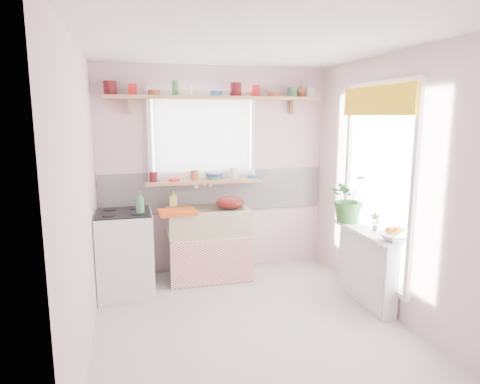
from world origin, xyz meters
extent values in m
plane|color=beige|center=(0.00, 0.00, 0.00)|extent=(3.20, 3.20, 0.00)
plane|color=white|center=(0.00, 0.00, 2.50)|extent=(3.20, 3.20, 0.00)
plane|color=beige|center=(0.00, 1.60, 1.25)|extent=(2.80, 0.00, 2.80)
plane|color=beige|center=(0.00, -1.60, 1.25)|extent=(2.80, 0.00, 2.80)
plane|color=beige|center=(-1.40, 0.00, 1.25)|extent=(0.00, 3.20, 3.20)
plane|color=beige|center=(1.40, 0.00, 1.25)|extent=(0.00, 3.20, 3.20)
cube|color=white|center=(0.00, 1.59, 1.00)|extent=(2.74, 0.03, 0.50)
cube|color=pink|center=(0.00, 1.58, 0.80)|extent=(2.74, 0.02, 0.12)
cube|color=white|center=(-0.15, 1.60, 1.65)|extent=(1.20, 0.01, 1.00)
cube|color=white|center=(-0.15, 1.53, 1.65)|extent=(1.15, 0.02, 0.95)
cube|color=white|center=(1.40, 0.20, 1.25)|extent=(0.01, 1.10, 1.90)
cube|color=yellow|center=(1.31, 0.20, 2.06)|extent=(0.03, 1.20, 0.28)
cube|color=white|center=(-0.15, 1.30, 0.28)|extent=(0.85, 0.55, 0.55)
cube|color=#ED4F45|center=(-0.15, 1.02, 0.28)|extent=(0.95, 0.02, 0.53)
cube|color=beige|center=(-0.15, 1.30, 0.70)|extent=(0.95, 0.55, 0.30)
cylinder|color=silver|center=(-0.15, 1.55, 1.10)|extent=(0.03, 0.22, 0.03)
cube|color=white|center=(-1.10, 1.05, 0.45)|extent=(0.58, 0.58, 0.90)
cube|color=black|center=(-1.10, 1.05, 0.91)|extent=(0.56, 0.56, 0.02)
cylinder|color=black|center=(-1.24, 0.91, 0.92)|extent=(0.14, 0.14, 0.01)
cylinder|color=black|center=(-0.96, 0.91, 0.92)|extent=(0.14, 0.14, 0.01)
cylinder|color=black|center=(-1.24, 1.19, 0.92)|extent=(0.14, 0.14, 0.01)
cylinder|color=black|center=(-0.96, 1.19, 0.92)|extent=(0.14, 0.14, 0.01)
cube|color=white|center=(1.30, 0.20, 0.38)|extent=(0.15, 0.90, 0.75)
cube|color=white|center=(1.27, 0.20, 0.76)|extent=(0.22, 0.95, 0.03)
cube|color=tan|center=(-0.15, 1.48, 1.14)|extent=(1.40, 0.22, 0.04)
cube|color=tan|center=(0.00, 1.47, 2.12)|extent=(2.52, 0.24, 0.04)
cylinder|color=#590F14|center=(-1.18, 1.47, 2.20)|extent=(0.11, 0.11, 0.12)
cylinder|color=red|center=(-0.94, 1.47, 2.20)|extent=(0.11, 0.11, 0.12)
cylinder|color=#A55133|center=(-0.71, 1.47, 2.17)|extent=(0.11, 0.11, 0.06)
cylinder|color=#3F7F4C|center=(-0.47, 1.47, 2.20)|extent=(0.11, 0.11, 0.12)
cylinder|color=silver|center=(-0.24, 1.47, 2.20)|extent=(0.11, 0.11, 0.12)
cylinder|color=#3359A5|center=(0.00, 1.47, 2.17)|extent=(0.11, 0.11, 0.06)
cylinder|color=#590F14|center=(0.24, 1.47, 2.20)|extent=(0.11, 0.11, 0.12)
cylinder|color=red|center=(0.47, 1.47, 2.20)|extent=(0.11, 0.11, 0.12)
cylinder|color=#A55133|center=(0.71, 1.47, 2.17)|extent=(0.11, 0.11, 0.06)
cylinder|color=#3F7F4C|center=(0.94, 1.47, 2.20)|extent=(0.11, 0.11, 0.12)
cylinder|color=silver|center=(1.18, 1.47, 2.20)|extent=(0.11, 0.11, 0.12)
cylinder|color=#590F14|center=(-0.77, 1.48, 1.22)|extent=(0.11, 0.11, 0.12)
cylinder|color=red|center=(-0.52, 1.48, 1.22)|extent=(0.11, 0.11, 0.12)
cylinder|color=#A55133|center=(-0.27, 1.48, 1.19)|extent=(0.11, 0.11, 0.06)
cylinder|color=#3F7F4C|center=(-0.03, 1.48, 1.22)|extent=(0.11, 0.11, 0.12)
cylinder|color=silver|center=(0.22, 1.48, 1.22)|extent=(0.11, 0.11, 0.12)
cylinder|color=#3359A5|center=(0.47, 1.48, 1.19)|extent=(0.11, 0.11, 0.06)
cube|color=#ED5115|center=(-0.53, 1.10, 0.87)|extent=(0.43, 0.33, 0.04)
ellipsoid|color=#621410|center=(0.10, 1.22, 0.92)|extent=(0.35, 0.35, 0.15)
imported|color=#346D2B|center=(1.27, 0.57, 1.04)|extent=(0.54, 0.49, 0.53)
imported|color=silver|center=(1.33, -0.20, 0.81)|extent=(0.29, 0.29, 0.07)
imported|color=#34702C|center=(1.33, 0.14, 0.87)|extent=(0.12, 0.10, 0.19)
imported|color=#EEDB69|center=(-0.53, 1.50, 0.95)|extent=(0.10, 0.10, 0.19)
imported|color=white|center=(-0.06, 1.53, 1.21)|extent=(0.16, 0.16, 0.10)
imported|color=#3248A3|center=(-0.02, 1.54, 1.19)|extent=(0.24, 0.24, 0.07)
imported|color=#9F5531|center=(1.08, 1.53, 2.21)|extent=(0.17, 0.17, 0.14)
imported|color=#468D4C|center=(-0.93, 0.93, 1.03)|extent=(0.11, 0.11, 0.23)
sphere|color=orange|center=(1.33, -0.20, 0.87)|extent=(0.08, 0.08, 0.08)
sphere|color=orange|center=(1.39, -0.17, 0.87)|extent=(0.08, 0.08, 0.08)
sphere|color=orange|center=(1.28, -0.18, 0.87)|extent=(0.08, 0.08, 0.08)
cylinder|color=yellow|center=(1.35, -0.25, 0.88)|extent=(0.18, 0.04, 0.10)
camera|label=1|loc=(-1.04, -3.52, 1.92)|focal=32.00mm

